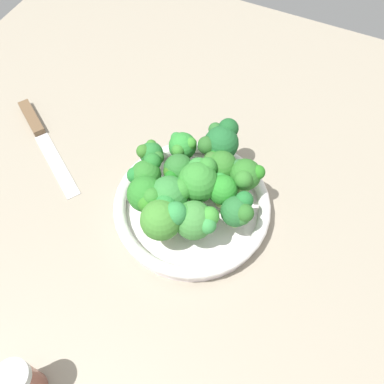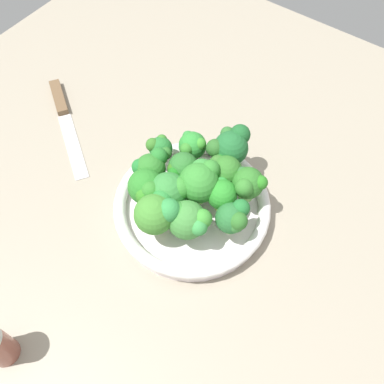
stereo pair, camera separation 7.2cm
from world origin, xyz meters
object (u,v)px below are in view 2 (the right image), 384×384
bowl (192,207)px  broccoli_floret_0 (233,218)px  broccoli_floret_13 (168,194)px  broccoli_floret_2 (188,220)px  broccoli_floret_4 (146,188)px  broccoli_floret_11 (157,214)px  broccoli_floret_7 (231,146)px  broccoli_floret_6 (248,183)px  broccoli_floret_1 (192,146)px  broccoli_floret_8 (160,149)px  broccoli_floret_5 (200,180)px  broccoli_floret_9 (182,168)px  broccoli_floret_10 (150,167)px  knife (64,114)px  broccoli_floret_12 (221,193)px  broccoli_floret_3 (224,170)px

bowl → broccoli_floret_0: 10.25cm
broccoli_floret_13 → broccoli_floret_2: bearing=-110.0°
broccoli_floret_4 → broccoli_floret_11: size_ratio=0.88×
broccoli_floret_7 → broccoli_floret_6: bearing=-125.8°
broccoli_floret_1 → broccoli_floret_8: 5.68cm
broccoli_floret_5 → broccoli_floret_9: bearing=80.5°
broccoli_floret_7 → broccoli_floret_10: bearing=140.3°
broccoli_floret_8 → knife: size_ratio=0.23×
broccoli_floret_10 → broccoli_floret_12: (2.39, -12.78, 0.35)cm
broccoli_floret_12 → broccoli_floret_11: bearing=147.7°
broccoli_floret_5 → broccoli_floret_8: bearing=77.4°
broccoli_floret_8 → broccoli_floret_11: size_ratio=0.69×
broccoli_floret_0 → broccoli_floret_7: 13.63cm
broccoli_floret_3 → broccoli_floret_5: 4.90cm
broccoli_floret_5 → knife: size_ratio=0.35×
broccoli_floret_3 → broccoli_floret_9: (-3.80, 6.04, -0.25)cm
bowl → broccoli_floret_6: bearing=-49.3°
broccoli_floret_0 → knife: size_ratio=0.27×
bowl → broccoli_floret_0: bearing=-94.0°
broccoli_floret_7 → broccoli_floret_13: size_ratio=1.08×
broccoli_floret_12 → bowl: bearing=114.5°
bowl → broccoli_floret_13: 7.39cm
broccoli_floret_2 → broccoli_floret_6: (11.09, -4.13, 0.39)cm
broccoli_floret_12 → broccoli_floret_6: bearing=-33.1°
broccoli_floret_8 → broccoli_floret_10: bearing=-163.2°
bowl → broccoli_floret_10: broccoli_floret_10 is taller
broccoli_floret_12 → broccoli_floret_13: (-5.17, 6.79, 0.28)cm
broccoli_floret_9 → broccoli_floret_13: broccoli_floret_13 is taller
broccoli_floret_6 → broccoli_floret_10: bearing=112.5°
bowl → broccoli_floret_2: 8.29cm
broccoli_floret_2 → broccoli_floret_11: 4.89cm
broccoli_floret_9 → broccoli_floret_10: bearing=121.1°
broccoli_floret_5 → broccoli_floret_10: broccoli_floret_5 is taller
broccoli_floret_3 → broccoli_floret_8: size_ratio=1.26×
broccoli_floret_10 → knife: 27.85cm
broccoli_floret_1 → broccoli_floret_2: 15.25cm
broccoli_floret_8 → broccoli_floret_10: broccoli_floret_10 is taller
broccoli_floret_0 → broccoli_floret_4: (-3.65, 14.69, -0.01)cm
broccoli_floret_4 → broccoli_floret_9: size_ratio=1.04×
broccoli_floret_9 → broccoli_floret_5: bearing=-99.5°
broccoli_floret_11 → broccoli_floret_12: (9.28, -5.86, -0.57)cm
broccoli_floret_8 → broccoli_floret_9: (-1.57, -5.92, 0.60)cm
broccoli_floret_0 → broccoli_floret_3: size_ratio=0.94×
broccoli_floret_0 → broccoli_floret_9: (2.97, 12.31, 0.04)cm
broccoli_floret_8 → broccoli_floret_13: (-7.13, -7.31, 1.02)cm
bowl → broccoli_floret_6: (5.98, -6.95, 6.29)cm
broccoli_floret_7 → broccoli_floret_10: (-10.93, 9.08, -1.14)cm
broccoli_floret_1 → broccoli_floret_4: broccoli_floret_4 is taller
broccoli_floret_3 → broccoli_floret_13: (-9.36, 4.66, 0.17)cm
broccoli_floret_11 → broccoli_floret_13: (4.11, 0.93, -0.28)cm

